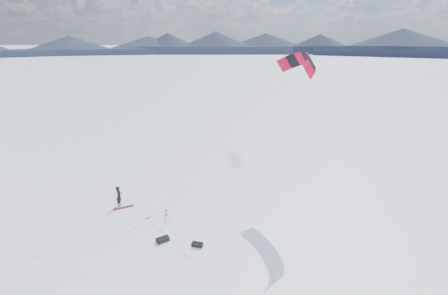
{
  "coord_description": "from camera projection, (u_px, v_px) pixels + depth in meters",
  "views": [
    {
      "loc": [
        4.96,
        -21.76,
        13.19
      ],
      "look_at": [
        6.57,
        3.97,
        4.62
      ],
      "focal_mm": 26.0,
      "sensor_mm": 36.0,
      "label": 1
    }
  ],
  "objects": [
    {
      "name": "tripod",
      "position": [
        166.0,
        215.0,
        24.17
      ],
      "size": [
        0.58,
        0.58,
        1.21
      ],
      "rotation": [
        0.0,
        0.0,
        0.26
      ],
      "color": "black",
      "rests_on": "ground"
    },
    {
      "name": "horizon_hills",
      "position": [
        135.0,
        165.0,
        22.98
      ],
      "size": [
        704.0,
        704.0,
        10.66
      ],
      "color": "#1D2739",
      "rests_on": "ground"
    },
    {
      "name": "snowkiter",
      "position": [
        120.0,
        205.0,
        27.16
      ],
      "size": [
        0.43,
        0.65,
        1.75
      ],
      "primitive_type": "imported",
      "rotation": [
        0.0,
        0.0,
        1.55
      ],
      "color": "black",
      "rests_on": "ground"
    },
    {
      "name": "gear_bag_a",
      "position": [
        163.0,
        239.0,
        22.25
      ],
      "size": [
        0.96,
        0.79,
        0.39
      ],
      "rotation": [
        0.0,
        0.0,
        0.53
      ],
      "color": "black",
      "rests_on": "ground"
    },
    {
      "name": "snow_tracks",
      "position": [
        114.0,
        224.0,
        24.44
      ],
      "size": [
        13.93,
        9.84,
        0.01
      ],
      "color": "#ABB5D2",
      "rests_on": "ground"
    },
    {
      "name": "snowboard",
      "position": [
        124.0,
        207.0,
        26.79
      ],
      "size": [
        1.62,
        0.94,
        0.04
      ],
      "primitive_type": "cube",
      "rotation": [
        0.0,
        0.0,
        0.42
      ],
      "color": "#842049",
      "rests_on": "ground"
    },
    {
      "name": "power_kite",
      "position": [
        300.0,
        64.0,
        26.27
      ],
      "size": [
        16.31,
        5.8,
        11.19
      ],
      "color": "red",
      "rests_on": "ground"
    },
    {
      "name": "ground",
      "position": [
        141.0,
        224.0,
        24.48
      ],
      "size": [
        1800.0,
        1800.0,
        0.0
      ],
      "primitive_type": "plane",
      "color": "white"
    },
    {
      "name": "gear_bag_b",
      "position": [
        197.0,
        244.0,
        21.74
      ],
      "size": [
        0.83,
        0.59,
        0.34
      ],
      "rotation": [
        0.0,
        0.0,
        -0.32
      ],
      "color": "black",
      "rests_on": "ground"
    }
  ]
}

